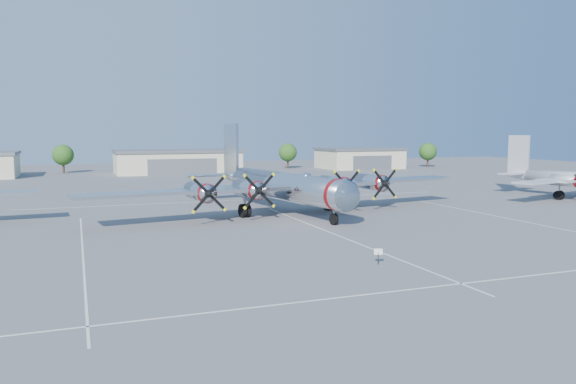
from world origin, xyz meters
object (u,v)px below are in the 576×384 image
object	(u,v)px
tree_west	(63,155)
main_bomber_b29	(280,212)
hangar_center	(177,161)
tree_far_east	(428,152)
info_placard	(378,253)
hangar_east	(359,158)
tree_east	(288,152)
twin_engine_east	(567,197)

from	to	relation	value
tree_west	main_bomber_b29	bearing A→B (deg)	-71.92
hangar_center	tree_west	world-z (taller)	tree_west
tree_west	main_bomber_b29	distance (m)	81.88
tree_far_east	main_bomber_b29	world-z (taller)	tree_far_east
tree_west	info_placard	bearing A→B (deg)	-77.86
hangar_center	main_bomber_b29	bearing A→B (deg)	-89.69
hangar_east	tree_east	xyz separation A→B (m)	(-18.00, 6.04, 1.51)
tree_west	tree_far_east	distance (m)	93.54
hangar_east	tree_west	size ratio (longest dim) A/B	3.10
tree_west	twin_engine_east	bearing A→B (deg)	-48.16
main_bomber_b29	hangar_east	bearing A→B (deg)	46.40
tree_far_east	info_placard	distance (m)	118.74
hangar_center	info_placard	distance (m)	97.66
tree_far_east	twin_engine_east	bearing A→B (deg)	-108.56
hangar_center	tree_east	bearing A→B (deg)	11.38
twin_engine_east	info_placard	distance (m)	54.69
tree_east	hangar_east	bearing A→B (deg)	-18.54
main_bomber_b29	info_placard	bearing A→B (deg)	-104.66
info_placard	tree_far_east	bearing A→B (deg)	73.70
twin_engine_east	info_placard	size ratio (longest dim) A/B	24.48
tree_west	main_bomber_b29	size ratio (longest dim) A/B	0.14
twin_engine_east	tree_east	bearing A→B (deg)	86.73
hangar_east	tree_far_east	world-z (taller)	tree_far_east
tree_west	twin_engine_east	world-z (taller)	tree_west
tree_east	info_placard	xyz separation A→B (m)	(-32.27, -103.65, -3.41)
hangar_center	tree_east	world-z (taller)	tree_east
tree_far_east	hangar_center	bearing A→B (deg)	178.35
tree_east	hangar_center	bearing A→B (deg)	-168.62
main_bomber_b29	twin_engine_east	bearing A→B (deg)	-9.93
hangar_center	twin_engine_east	xyz separation A→B (m)	(45.07, -70.23, -2.71)
tree_east	tree_far_east	world-z (taller)	same
tree_east	info_placard	bearing A→B (deg)	-107.29
tree_west	hangar_east	bearing A→B (deg)	-6.28
hangar_east	tree_west	xyz separation A→B (m)	(-73.00, 8.04, 1.51)
hangar_east	tree_far_east	size ratio (longest dim) A/B	3.10
tree_west	info_placard	world-z (taller)	tree_west
hangar_east	info_placard	distance (m)	109.82
tree_east	tree_far_east	bearing A→B (deg)	-11.89
tree_far_east	twin_engine_east	size ratio (longest dim) A/B	0.23
tree_west	hangar_center	bearing A→B (deg)	-17.82
info_placard	hangar_east	bearing A→B (deg)	82.75
hangar_east	tree_east	bearing A→B (deg)	161.46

